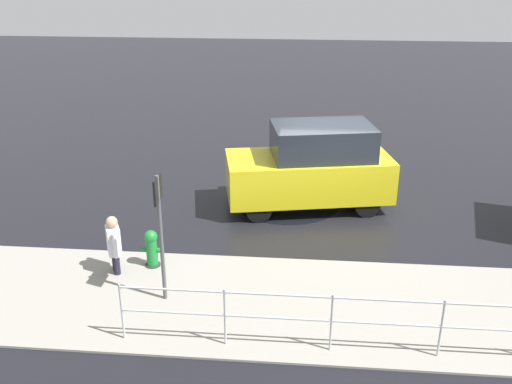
# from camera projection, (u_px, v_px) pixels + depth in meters

# --- Properties ---
(ground_plane) EXTENTS (60.00, 60.00, 0.00)m
(ground_plane) POSITION_uv_depth(u_px,v_px,m) (328.00, 209.00, 13.90)
(ground_plane) COLOR black
(kerb_strip) EXTENTS (24.00, 3.20, 0.04)m
(kerb_strip) POSITION_uv_depth(u_px,v_px,m) (334.00, 306.00, 10.03)
(kerb_strip) COLOR gray
(kerb_strip) RESTS_ON ground
(moving_hatchback) EXTENTS (4.16, 2.44, 2.06)m
(moving_hatchback) POSITION_uv_depth(u_px,v_px,m) (312.00, 167.00, 13.69)
(moving_hatchback) COLOR yellow
(moving_hatchback) RESTS_ON ground
(fire_hydrant) EXTENTS (0.42, 0.31, 0.80)m
(fire_hydrant) POSITION_uv_depth(u_px,v_px,m) (152.00, 249.00, 11.19)
(fire_hydrant) COLOR #197A2D
(fire_hydrant) RESTS_ON ground
(pedestrian) EXTENTS (0.37, 0.52, 1.22)m
(pedestrian) POSITION_uv_depth(u_px,v_px,m) (114.00, 242.00, 10.85)
(pedestrian) COLOR silver
(pedestrian) RESTS_ON ground
(metal_railing) EXTENTS (8.25, 0.04, 1.05)m
(metal_railing) POSITION_uv_depth(u_px,v_px,m) (387.00, 316.00, 8.58)
(metal_railing) COLOR #B7BABF
(metal_railing) RESTS_ON ground
(sign_post) EXTENTS (0.07, 0.44, 2.40)m
(sign_post) POSITION_uv_depth(u_px,v_px,m) (160.00, 221.00, 9.65)
(sign_post) COLOR #4C4C51
(sign_post) RESTS_ON ground
(puddle_patch) EXTENTS (2.66, 2.66, 0.01)m
(puddle_patch) POSITION_uv_depth(u_px,v_px,m) (286.00, 202.00, 14.31)
(puddle_patch) COLOR black
(puddle_patch) RESTS_ON ground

